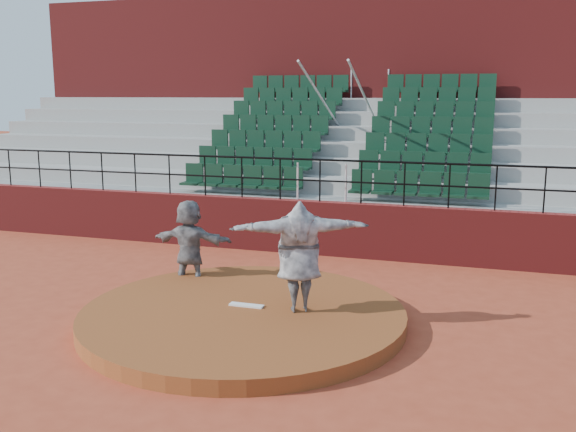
# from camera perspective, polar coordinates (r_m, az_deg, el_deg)

# --- Properties ---
(ground) EXTENTS (90.00, 90.00, 0.00)m
(ground) POSITION_cam_1_polar(r_m,az_deg,el_deg) (11.10, -3.99, -9.45)
(ground) COLOR #A83F26
(ground) RESTS_ON ground
(pitchers_mound) EXTENTS (5.50, 5.50, 0.25)m
(pitchers_mound) POSITION_cam_1_polar(r_m,az_deg,el_deg) (11.06, -3.99, -8.85)
(pitchers_mound) COLOR brown
(pitchers_mound) RESTS_ON ground
(pitching_rubber) EXTENTS (0.60, 0.15, 0.03)m
(pitching_rubber) POSITION_cam_1_polar(r_m,az_deg,el_deg) (11.15, -3.72, -7.92)
(pitching_rubber) COLOR white
(pitching_rubber) RESTS_ON pitchers_mound
(boundary_wall) EXTENTS (24.00, 0.30, 1.30)m
(boundary_wall) POSITION_cam_1_polar(r_m,az_deg,el_deg) (15.50, 2.82, -1.06)
(boundary_wall) COLOR maroon
(boundary_wall) RESTS_ON ground
(wall_railing) EXTENTS (24.04, 0.05, 1.03)m
(wall_railing) POSITION_cam_1_polar(r_m,az_deg,el_deg) (15.28, 2.86, 4.00)
(wall_railing) COLOR black
(wall_railing) RESTS_ON boundary_wall
(seating_deck) EXTENTS (24.00, 5.97, 4.63)m
(seating_deck) POSITION_cam_1_polar(r_m,az_deg,el_deg) (18.87, 5.70, 3.48)
(seating_deck) COLOR gray
(seating_deck) RESTS_ON ground
(press_box_facade) EXTENTS (24.00, 3.00, 7.10)m
(press_box_facade) POSITION_cam_1_polar(r_m,az_deg,el_deg) (22.60, 7.94, 10.00)
(press_box_facade) COLOR maroon
(press_box_facade) RESTS_ON ground
(pitcher) EXTENTS (2.36, 1.50, 1.87)m
(pitcher) POSITION_cam_1_polar(r_m,az_deg,el_deg) (10.67, 0.99, -3.60)
(pitcher) COLOR black
(pitcher) RESTS_ON pitchers_mound
(fielder) EXTENTS (1.67, 0.57, 1.78)m
(fielder) POSITION_cam_1_polar(r_m,az_deg,el_deg) (12.97, -8.72, -2.45)
(fielder) COLOR black
(fielder) RESTS_ON ground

